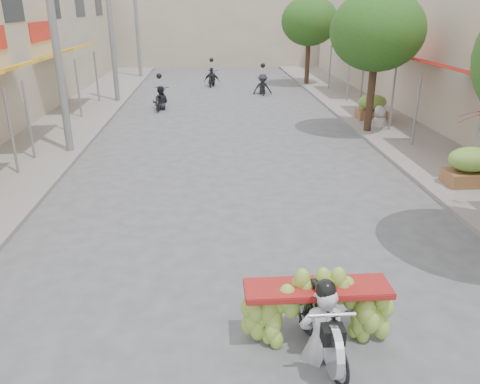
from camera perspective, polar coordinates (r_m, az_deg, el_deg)
name	(u,v)px	position (r m, az deg, el deg)	size (l,w,h in m)	color
sidewalk_left	(50,131)	(19.99, -22.16, 6.93)	(4.00, 60.00, 0.12)	gray
sidewalk_right	(397,125)	(20.49, 18.63, 7.72)	(4.00, 60.00, 0.12)	gray
far_building	(216,21)	(41.45, -2.97, 20.12)	(20.00, 6.00, 7.00)	#B1A28C
utility_pole_mid	(53,27)	(16.13, -21.80, 18.17)	(0.60, 0.24, 8.00)	slate
utility_pole_far	(110,19)	(24.88, -15.55, 19.61)	(0.60, 0.24, 8.00)	slate
utility_pole_back	(136,16)	(33.76, -12.54, 20.22)	(0.60, 0.24, 8.00)	slate
street_tree_mid	(377,31)	(18.49, 16.39, 18.31)	(3.40, 3.40, 5.25)	#3A2719
street_tree_far	(309,21)	(30.07, 8.47, 19.89)	(3.40, 3.40, 5.25)	#3A2719
produce_crate_mid	(470,164)	(13.91, 26.26, 3.13)	(1.20, 0.88, 1.16)	brown
produce_crate_far	(372,105)	(20.99, 15.79, 10.18)	(1.20, 0.88, 1.16)	brown
banana_motorbike	(320,308)	(6.77, 9.77, -13.78)	(2.20, 1.91, 2.17)	black
pedestrian	(381,106)	(19.57, 16.81, 10.05)	(0.92, 0.66, 1.69)	silver
bg_motorbike_a	(160,94)	(22.99, -9.71, 11.66)	(0.87, 1.84, 1.95)	black
bg_motorbike_b	(263,79)	(26.81, 2.78, 13.64)	(1.07, 1.56, 1.95)	black
bg_motorbike_c	(212,73)	(29.68, -3.46, 14.26)	(1.05, 1.71, 1.95)	black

